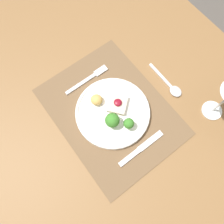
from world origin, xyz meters
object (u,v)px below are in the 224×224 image
object	(u,v)px
fork	(90,78)
spoon	(172,87)
dinner_plate	(112,113)
knife	(138,151)

from	to	relation	value
fork	spoon	distance (m)	0.31
fork	dinner_plate	bearing A→B (deg)	-5.53
dinner_plate	knife	size ratio (longest dim) A/B	1.44
dinner_plate	fork	bearing A→B (deg)	173.90
spoon	fork	bearing A→B (deg)	-129.88
fork	spoon	bearing A→B (deg)	46.48
dinner_plate	spoon	bearing A→B (deg)	78.15
knife	dinner_plate	bearing A→B (deg)	177.38
fork	spoon	xyz separation A→B (m)	(0.21, 0.22, -0.00)
dinner_plate	fork	world-z (taller)	dinner_plate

